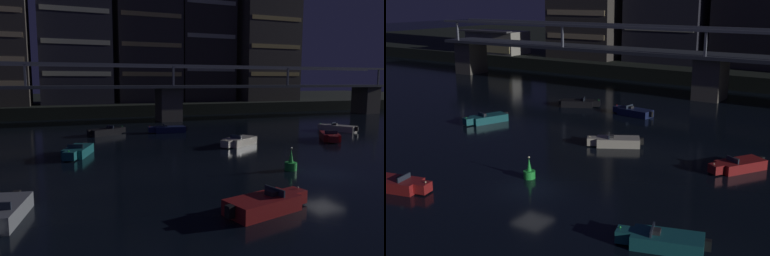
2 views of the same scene
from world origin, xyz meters
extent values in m
plane|color=black|center=(0.00, 0.00, 0.00)|extent=(400.00, 400.00, 0.00)
cube|color=black|center=(0.00, 86.50, 1.10)|extent=(240.00, 80.00, 2.20)
cube|color=#605B51|center=(0.00, 38.50, 2.77)|extent=(3.60, 4.40, 5.55)
cube|color=#605B51|center=(43.62, 38.50, 2.77)|extent=(3.60, 4.40, 5.55)
cube|color=#3D424C|center=(0.00, 38.50, 5.78)|extent=(93.24, 6.40, 0.45)
cube|color=slate|center=(0.00, 35.60, 9.20)|extent=(93.24, 0.36, 0.36)
cube|color=slate|center=(0.00, 41.40, 9.20)|extent=(93.24, 0.36, 0.36)
cube|color=slate|center=(-21.81, 35.60, 7.60)|extent=(0.30, 0.30, 3.20)
cube|color=slate|center=(0.00, 35.60, 7.60)|extent=(0.30, 0.30, 3.20)
cube|color=slate|center=(21.81, 35.60, 7.60)|extent=(0.30, 0.30, 3.20)
cube|color=slate|center=(43.62, 35.60, 7.60)|extent=(0.30, 0.30, 3.20)
cube|color=#282833|center=(-13.83, 59.01, 17.04)|extent=(13.54, 13.77, 29.69)
cube|color=beige|center=(-13.83, 52.07, 8.14)|extent=(12.46, 0.10, 0.90)
cube|color=beige|center=(-13.83, 52.07, 14.08)|extent=(12.46, 0.10, 0.90)
cube|color=beige|center=(-13.83, 52.07, 20.01)|extent=(12.46, 0.10, 0.90)
cube|color=#423D38|center=(1.23, 59.14, 17.24)|extent=(13.74, 11.01, 30.07)
cube|color=#F2D172|center=(1.23, 53.59, 8.21)|extent=(12.65, 0.10, 0.90)
cube|color=#F2D172|center=(1.23, 53.59, 14.23)|extent=(12.65, 0.10, 0.90)
cube|color=#F2D172|center=(1.23, 53.59, 20.24)|extent=(12.65, 0.10, 0.90)
cube|color=#38332D|center=(14.49, 59.05, 20.09)|extent=(12.32, 11.22, 35.77)
cube|color=beige|center=(14.49, 53.39, 9.35)|extent=(11.33, 0.10, 0.90)
cube|color=beige|center=(14.49, 53.39, 16.51)|extent=(11.33, 0.10, 0.90)
cube|color=beige|center=(14.49, 53.39, 23.66)|extent=(11.33, 0.10, 0.90)
cube|color=#423D38|center=(29.24, 56.15, 17.60)|extent=(13.86, 10.79, 30.81)
cube|color=#F2D172|center=(29.24, 50.71, 8.36)|extent=(12.76, 0.10, 0.90)
cube|color=#F2D172|center=(29.24, 50.71, 14.52)|extent=(12.76, 0.10, 0.90)
cube|color=#F2D172|center=(29.24, 50.71, 20.68)|extent=(12.76, 0.10, 0.90)
cube|color=beige|center=(17.62, 17.57, 0.40)|extent=(3.43, 4.30, 0.80)
cube|color=beige|center=(16.49, 19.69, 0.45)|extent=(1.30, 1.26, 0.70)
cube|color=#283342|center=(17.22, 18.32, 0.98)|extent=(1.24, 0.73, 0.36)
cube|color=#262628|center=(17.34, 18.10, 0.92)|extent=(0.68, 0.62, 0.24)
cube|color=black|center=(18.64, 15.67, 0.50)|extent=(0.49, 0.49, 0.60)
sphere|color=#33D84C|center=(16.37, 19.91, 0.88)|extent=(0.12, 0.12, 0.12)
cube|color=#19234C|center=(-4.04, 24.53, 0.40)|extent=(4.12, 2.31, 0.80)
cube|color=#19234C|center=(-6.43, 24.85, 0.45)|extent=(1.02, 1.10, 0.70)
cube|color=#283342|center=(-4.89, 24.64, 0.98)|extent=(0.28, 1.35, 0.36)
cube|color=#262628|center=(-4.64, 24.61, 0.92)|extent=(0.47, 0.61, 0.24)
cube|color=black|center=(-1.91, 24.24, 0.50)|extent=(0.41, 0.41, 0.60)
sphere|color=red|center=(-6.68, 24.89, 0.88)|extent=(0.12, 0.12, 0.12)
cube|color=maroon|center=(-8.31, -5.23, 0.40)|extent=(4.22, 2.65, 0.80)
cube|color=maroon|center=(-5.97, -4.67, 0.45)|extent=(1.10, 1.17, 0.70)
cube|color=#283342|center=(-7.49, -5.03, 0.98)|extent=(0.41, 1.34, 0.36)
cube|color=#262628|center=(-7.73, -5.09, 0.92)|extent=(0.52, 0.64, 0.24)
cube|color=black|center=(-10.41, -5.73, 0.50)|extent=(0.43, 0.43, 0.60)
sphere|color=beige|center=(-5.73, -4.62, 0.88)|extent=(0.12, 0.12, 0.12)
cube|color=maroon|center=(11.33, 12.33, 0.40)|extent=(3.63, 4.26, 0.80)
cube|color=maroon|center=(10.03, 10.31, 0.45)|extent=(1.32, 1.29, 0.70)
cube|color=#283342|center=(10.87, 11.62, 0.98)|extent=(1.19, 0.81, 0.36)
cube|color=#262628|center=(11.00, 11.83, 0.92)|extent=(0.69, 0.64, 0.24)
cube|color=black|center=(12.50, 14.14, 0.50)|extent=(0.50, 0.50, 0.60)
sphere|color=beige|center=(9.89, 10.10, 0.88)|extent=(0.12, 0.12, 0.12)
cube|color=black|center=(-12.39, 25.14, 0.40)|extent=(4.30, 3.35, 0.80)
cube|color=black|center=(-10.23, 26.21, 0.45)|extent=(1.25, 1.29, 0.70)
cube|color=#283342|center=(-11.63, 25.52, 0.98)|extent=(0.69, 1.25, 0.36)
cube|color=#262628|center=(-11.85, 25.41, 0.92)|extent=(0.61, 0.68, 0.24)
cube|color=black|center=(-14.32, 24.19, 0.50)|extent=(0.48, 0.48, 0.60)
sphere|color=#33D84C|center=(-10.01, 26.32, 0.88)|extent=(0.12, 0.12, 0.12)
cube|color=beige|center=(0.04, 12.84, 0.40)|extent=(4.29, 3.48, 0.80)
cube|color=beige|center=(-2.06, 11.67, 0.45)|extent=(1.27, 1.30, 0.70)
cube|color=#283342|center=(-0.70, 12.43, 0.98)|extent=(0.75, 1.23, 0.36)
cube|color=#262628|center=(-0.48, 12.55, 0.92)|extent=(0.62, 0.68, 0.24)
cube|color=black|center=(1.92, 13.89, 0.50)|extent=(0.49, 0.49, 0.60)
sphere|color=beige|center=(-2.28, 11.55, 0.88)|extent=(0.12, 0.12, 0.12)
cube|color=#196066|center=(-16.20, 13.13, 0.40)|extent=(3.02, 4.29, 0.80)
cube|color=#196066|center=(-17.02, 10.87, 0.45)|extent=(1.24, 1.18, 0.70)
cube|color=#283342|center=(-16.49, 12.33, 0.98)|extent=(1.30, 0.55, 0.36)
cube|color=#262628|center=(-16.40, 12.56, 0.92)|extent=(0.66, 0.57, 0.24)
cube|color=black|center=(-15.47, 15.16, 0.50)|extent=(0.46, 0.46, 0.60)
sphere|color=#33D84C|center=(-17.10, 10.63, 0.88)|extent=(0.12, 0.12, 0.12)
cube|color=gray|center=(-20.51, -1.76, 0.40)|extent=(2.55, 4.19, 0.80)
cube|color=black|center=(-20.07, 0.35, 0.50)|extent=(0.42, 0.42, 0.60)
cylinder|color=green|center=(-1.60, 1.74, 0.30)|extent=(0.90, 0.90, 0.60)
cone|color=green|center=(-1.60, 1.74, 1.10)|extent=(0.36, 0.36, 1.00)
sphere|color=#F2EAB2|center=(-1.60, 1.74, 1.68)|extent=(0.16, 0.16, 0.16)
camera|label=1|loc=(-17.87, -20.54, 6.59)|focal=33.89mm
camera|label=2|loc=(20.90, -26.31, 13.41)|focal=46.87mm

